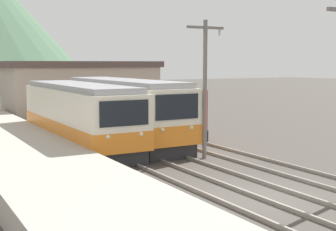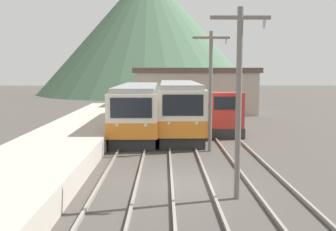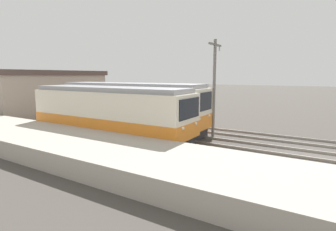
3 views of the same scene
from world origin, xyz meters
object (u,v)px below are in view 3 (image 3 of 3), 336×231
(commuter_train_left, at_px, (110,115))
(commuter_train_center, at_px, (130,109))
(shunting_locomotive, at_px, (156,111))
(catenary_mast_mid, at_px, (214,84))

(commuter_train_left, bearing_deg, commuter_train_center, 11.29)
(shunting_locomotive, relative_size, catenary_mast_mid, 0.74)
(commuter_train_left, height_order, catenary_mast_mid, catenary_mast_mid)
(commuter_train_left, distance_m, commuter_train_center, 2.86)
(commuter_train_left, relative_size, commuter_train_center, 0.97)
(commuter_train_center, bearing_deg, shunting_locomotive, -6.19)
(commuter_train_left, relative_size, shunting_locomotive, 2.42)
(commuter_train_center, xyz_separation_m, shunting_locomotive, (3.00, -0.33, -0.48))
(commuter_train_center, height_order, catenary_mast_mid, catenary_mast_mid)
(catenary_mast_mid, bearing_deg, commuter_train_left, 128.16)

